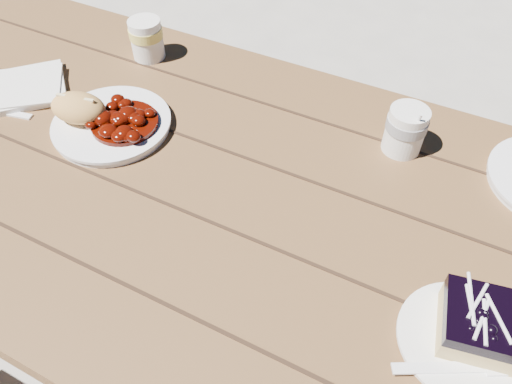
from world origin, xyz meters
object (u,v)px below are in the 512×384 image
at_px(picnic_table, 289,267).
at_px(bread_roll, 78,108).
at_px(coffee_cup, 405,130).
at_px(dessert_plate, 463,341).
at_px(blueberry_cake, 481,324).
at_px(second_cup, 147,39).
at_px(main_plate, 112,125).

height_order(picnic_table, bread_roll, bread_roll).
bearing_deg(coffee_cup, bread_roll, -159.05).
height_order(bread_roll, dessert_plate, bread_roll).
bearing_deg(coffee_cup, picnic_table, -115.68).
height_order(dessert_plate, blueberry_cake, blueberry_cake).
bearing_deg(second_cup, dessert_plate, -25.95).
bearing_deg(blueberry_cake, main_plate, 159.39).
xyz_separation_m(blueberry_cake, coffee_cup, (-0.19, 0.33, 0.01)).
xyz_separation_m(coffee_cup, second_cup, (-0.60, 0.04, 0.00)).
relative_size(picnic_table, main_plate, 8.95).
xyz_separation_m(dessert_plate, blueberry_cake, (0.01, 0.01, 0.03)).
bearing_deg(coffee_cup, dessert_plate, -61.57).
bearing_deg(picnic_table, blueberry_cake, -16.37).
xyz_separation_m(picnic_table, second_cup, (-0.49, 0.28, 0.21)).
bearing_deg(dessert_plate, picnic_table, 160.51).
xyz_separation_m(bread_roll, second_cup, (-0.03, 0.26, 0.00)).
relative_size(dessert_plate, blueberry_cake, 1.49).
relative_size(bread_roll, coffee_cup, 1.22).
distance_m(picnic_table, dessert_plate, 0.36).
relative_size(picnic_table, second_cup, 22.41).
height_order(main_plate, coffee_cup, coffee_cup).
bearing_deg(blueberry_cake, dessert_plate, -134.23).
height_order(picnic_table, coffee_cup, coffee_cup).
height_order(blueberry_cake, coffee_cup, coffee_cup).
distance_m(main_plate, bread_roll, 0.07).
distance_m(main_plate, dessert_plate, 0.72).
xyz_separation_m(bread_roll, blueberry_cake, (0.77, -0.11, -0.01)).
distance_m(picnic_table, coffee_cup, 0.33).
bearing_deg(second_cup, coffee_cup, -3.84).
bearing_deg(main_plate, second_cup, 108.64).
height_order(coffee_cup, second_cup, same).
bearing_deg(second_cup, blueberry_cake, -24.77).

